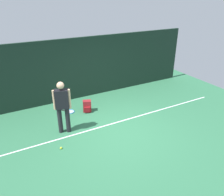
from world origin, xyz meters
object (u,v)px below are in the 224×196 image
tennis_ball_near_player (61,148)px  backpack (87,106)px  tennis_player (62,105)px  tennis_racket (69,112)px

tennis_ball_near_player → backpack: bearing=48.1°
backpack → tennis_ball_near_player: (-1.53, -1.70, -0.18)m
backpack → tennis_ball_near_player: size_ratio=6.67×
tennis_player → tennis_racket: (0.55, 1.19, -0.95)m
backpack → tennis_ball_near_player: bearing=-111.4°
tennis_ball_near_player → tennis_racket: bearing=65.0°
tennis_racket → backpack: backpack is taller
tennis_player → tennis_racket: size_ratio=2.96×
tennis_player → tennis_ball_near_player: (-0.38, -0.80, -0.93)m
tennis_player → tennis_ball_near_player: size_ratio=25.76×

